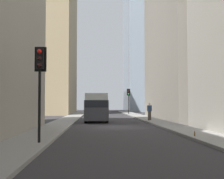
{
  "coord_description": "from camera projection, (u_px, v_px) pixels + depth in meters",
  "views": [
    {
      "loc": [
        -24.0,
        1.35,
        1.82
      ],
      "look_at": [
        16.95,
        -0.65,
        3.69
      ],
      "focal_mm": 49.68,
      "sensor_mm": 36.0,
      "label": 1
    }
  ],
  "objects": [
    {
      "name": "traffic_light_foreground",
      "position": [
        40.0,
        71.0,
        13.5
      ],
      "size": [
        0.43,
        0.52,
        4.19
      ],
      "color": "black",
      "rests_on": "sidewalk_right"
    },
    {
      "name": "pedestrian",
      "position": [
        150.0,
        111.0,
        31.53
      ],
      "size": [
        0.26,
        0.44,
        1.76
      ],
      "color": "#473D33",
      "rests_on": "sidewalk_left"
    },
    {
      "name": "sidewalk_left",
      "position": [
        172.0,
        126.0,
        24.15
      ],
      "size": [
        90.0,
        2.2,
        0.14
      ],
      "primitive_type": "cube",
      "color": "gray",
      "rests_on": "ground_plane"
    },
    {
      "name": "building_right_far",
      "position": [
        46.0,
        38.0,
        55.85
      ],
      "size": [
        18.86,
        10.0,
        27.3
      ],
      "color": "#9E8966",
      "rests_on": "ground_plane"
    },
    {
      "name": "discarded_bottle",
      "position": [
        195.0,
        134.0,
        16.05
      ],
      "size": [
        0.07,
        0.07,
        0.27
      ],
      "color": "brown",
      "rests_on": "sidewalk_left"
    },
    {
      "name": "delivery_truck",
      "position": [
        96.0,
        107.0,
        31.28
      ],
      "size": [
        6.46,
        2.25,
        2.84
      ],
      "color": "silver",
      "rests_on": "ground_plane"
    },
    {
      "name": "traffic_light_midblock",
      "position": [
        129.0,
        95.0,
        51.28
      ],
      "size": [
        0.43,
        0.52,
        4.14
      ],
      "color": "black",
      "rests_on": "sidewalk_left"
    },
    {
      "name": "sedan_black",
      "position": [
        97.0,
        111.0,
        46.35
      ],
      "size": [
        4.3,
        1.78,
        1.42
      ],
      "color": "black",
      "rests_on": "ground_plane"
    },
    {
      "name": "sidewalk_right",
      "position": [
        56.0,
        126.0,
        23.72
      ],
      "size": [
        90.0,
        2.2,
        0.14
      ],
      "primitive_type": "cube",
      "color": "gray",
      "rests_on": "ground_plane"
    },
    {
      "name": "ground_plane",
      "position": [
        114.0,
        127.0,
        23.93
      ],
      "size": [
        135.0,
        135.0,
        0.0
      ],
      "primitive_type": "plane",
      "color": "#302D30"
    }
  ]
}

